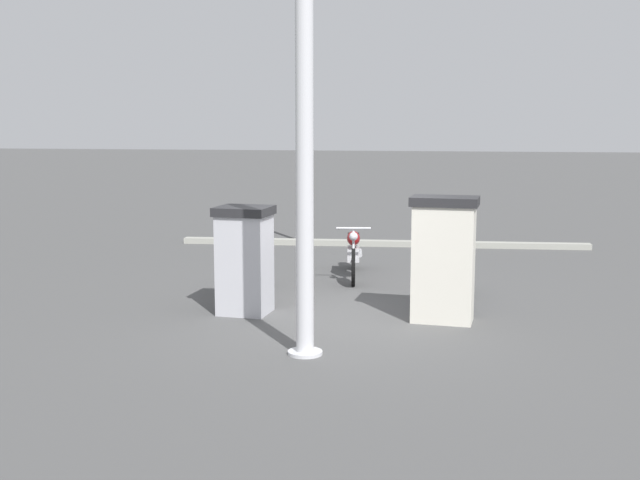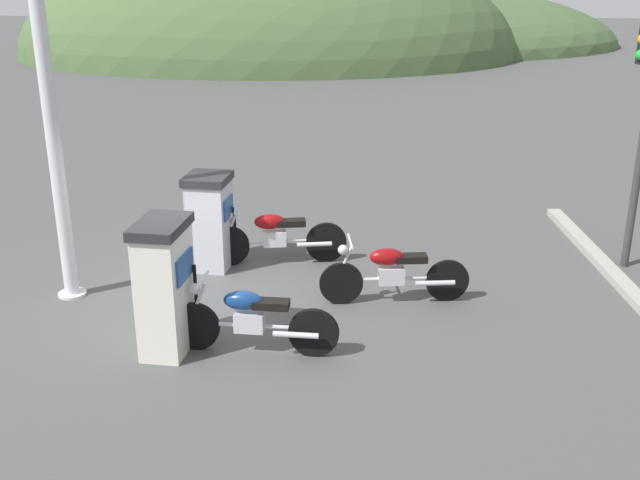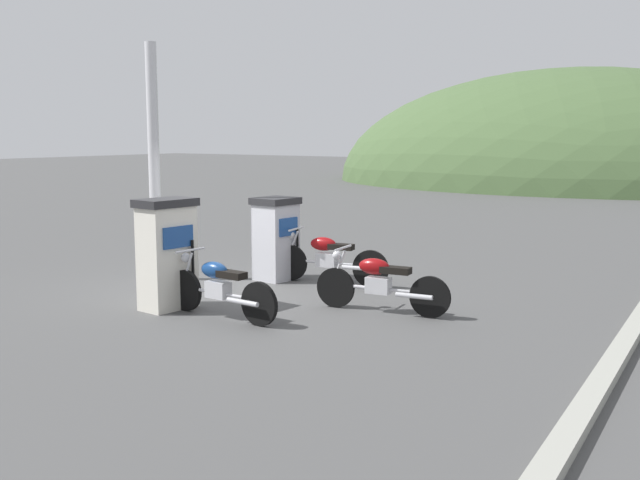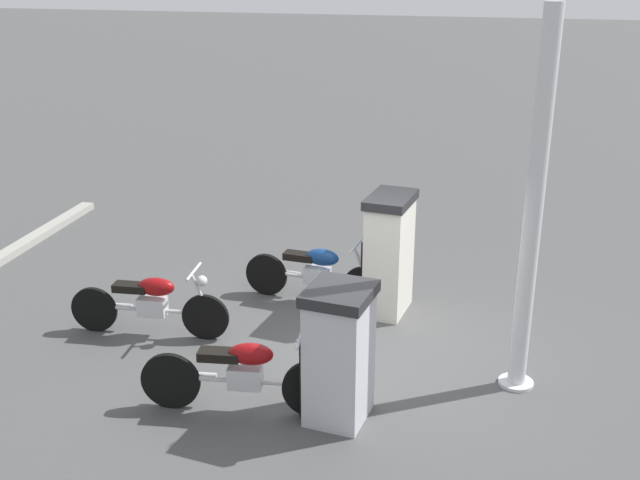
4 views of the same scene
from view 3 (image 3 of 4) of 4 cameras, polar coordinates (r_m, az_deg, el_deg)
ground_plane at (r=12.54m, az=-6.57°, el=-4.06°), size 120.00×120.00×0.00m
fuel_pump_near at (r=11.50m, az=-11.52°, el=-0.99°), size 0.66×0.92×1.67m
fuel_pump_far at (r=13.54m, az=-3.37°, el=0.15°), size 0.74×0.79×1.49m
motorcycle_near_pump at (r=10.87m, az=-7.68°, el=-3.54°), size 2.09×0.56×0.95m
motorcycle_far_pump at (r=13.17m, az=0.59°, el=-1.31°), size 2.17×0.60×0.96m
motorcycle_extra at (r=11.12m, az=4.53°, el=-3.17°), size 2.10×0.56×0.94m
canopy_support_pole at (r=13.73m, az=-12.49°, el=5.41°), size 0.40×0.40×4.21m
road_edge_kerb at (r=9.87m, az=21.97°, el=-7.64°), size 0.80×8.64×0.12m
distant_hill_main at (r=47.12m, az=23.07°, el=4.32°), size 34.97×21.11×7.68m
distant_hill_secondary at (r=41.53m, az=18.45°, el=4.12°), size 25.55×19.00×11.85m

